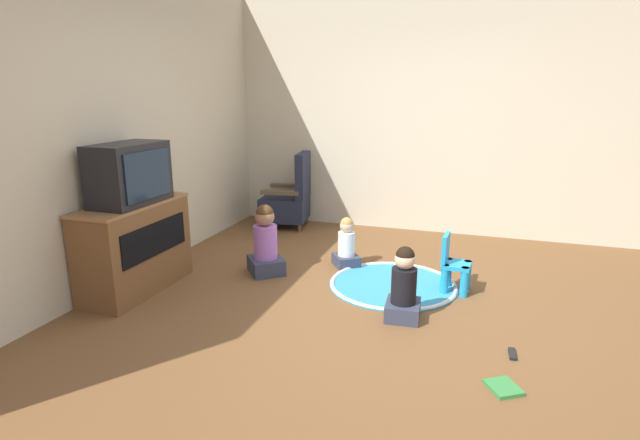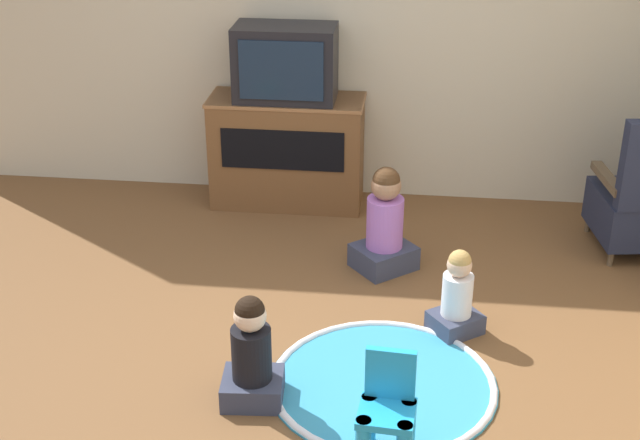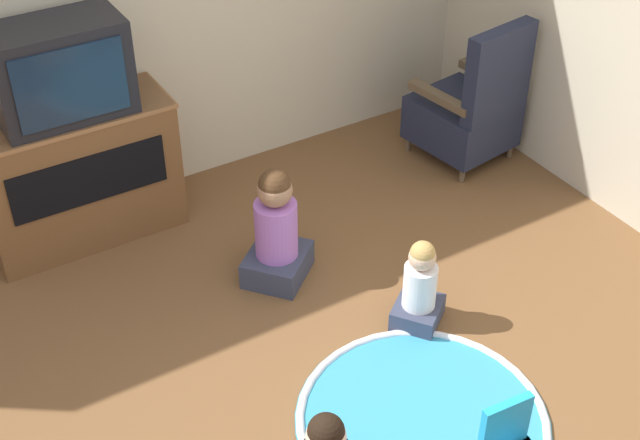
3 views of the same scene
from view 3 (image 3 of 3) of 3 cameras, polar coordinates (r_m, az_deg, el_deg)
tv_cabinet at (r=5.11m, az=-15.20°, el=2.91°), size 1.09×0.45×0.79m
television at (r=4.78m, az=-16.34°, el=9.17°), size 0.69×0.38×0.51m
black_armchair at (r=5.72m, az=9.57°, el=7.01°), size 0.60×0.65×0.96m
play_mat at (r=4.16m, az=6.57°, el=-12.54°), size 1.16×1.16×0.04m
child_watching_left at (r=4.47m, az=6.39°, el=-4.37°), size 0.34×0.33×0.51m
child_watching_right at (r=4.68m, az=-2.82°, el=-0.78°), size 0.46×0.46×0.68m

